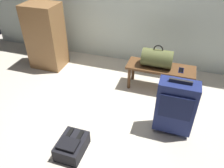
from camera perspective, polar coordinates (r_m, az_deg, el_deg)
ground_plane at (r=3.05m, az=-1.13°, el=-7.76°), size 6.60×6.60×0.00m
bench at (r=3.40m, az=12.26°, el=3.48°), size 1.00×0.36×0.39m
duffel_bag_olive at (r=3.31m, az=11.47°, el=6.51°), size 0.44×0.26×0.34m
cell_phone at (r=3.35m, az=17.27°, el=3.38°), size 0.07×0.14×0.01m
suitcase_upright_navy at (r=2.68m, az=15.89°, el=-5.56°), size 0.44×0.24×0.75m
backpack_dark at (r=2.60m, az=-10.24°, el=-15.27°), size 0.28×0.38×0.21m
side_cabinet at (r=4.04m, az=-16.62°, el=11.55°), size 0.56×0.44×1.10m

